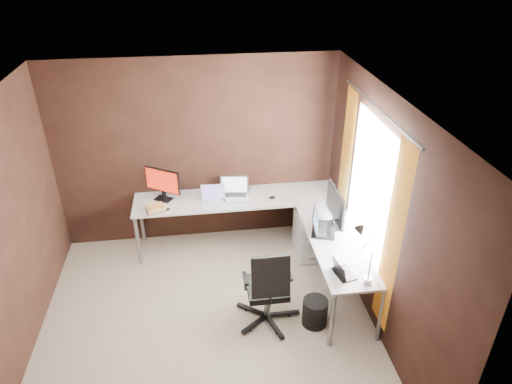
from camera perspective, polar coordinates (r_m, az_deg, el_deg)
room at (r=4.44m, az=-2.47°, el=-4.00°), size 3.60×3.60×2.50m
desk at (r=5.63m, az=1.77°, el=-3.23°), size 2.65×2.25×0.73m
drawer_pedestal at (r=6.04m, az=7.06°, el=-5.23°), size 0.42×0.50×0.60m
monitor_left at (r=5.91m, az=-11.61°, el=1.17°), size 0.43×0.28×0.43m
monitor_right at (r=5.30m, az=9.91°, el=-1.74°), size 0.15×0.60×0.49m
laptop_white at (r=5.86m, az=-5.37°, el=-0.78°), size 0.32×0.23×0.21m
laptop_silver at (r=5.96m, az=-2.71°, el=-0.00°), size 0.40×0.31×0.25m
laptop_black_big at (r=5.33m, az=8.08°, el=-4.24°), size 0.37×0.44×0.25m
laptop_black_small at (r=4.73m, az=10.73°, el=-9.75°), size 0.23×0.28×0.17m
book_stack at (r=5.77m, az=-12.43°, el=-2.06°), size 0.27×0.24×0.07m
mouse_left at (r=5.77m, az=-11.07°, el=-2.12°), size 0.10×0.08×0.03m
mouse_corner at (r=5.91m, az=2.05°, el=-0.69°), size 0.09×0.06×0.03m
desk_lamp at (r=4.50m, az=13.26°, el=-6.76°), size 0.20×0.23×0.62m
office_chair at (r=5.04m, az=1.44°, el=-13.40°), size 0.56×0.56×0.99m
wastebasket at (r=5.15m, az=7.37°, el=-14.65°), size 0.34×0.34×0.32m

